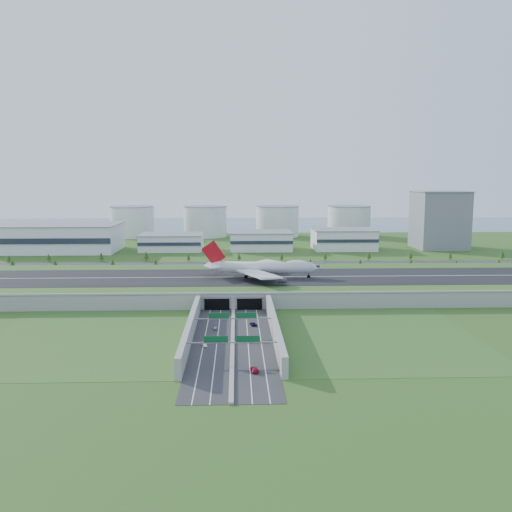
{
  "coord_description": "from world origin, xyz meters",
  "views": [
    {
      "loc": [
        2.0,
        -326.22,
        68.27
      ],
      "look_at": [
        14.92,
        35.0,
        16.13
      ],
      "focal_mm": 38.0,
      "sensor_mm": 36.0,
      "label": 1
    }
  ],
  "objects_px": {
    "boeing_747": "(263,267)",
    "car_2": "(253,324)",
    "fuel_tank_a": "(132,222)",
    "car_6": "(509,265)",
    "car_3": "(254,369)",
    "office_tower": "(439,220)",
    "car_5": "(280,263)",
    "car_0": "(215,328)",
    "car_7": "(206,263)",
    "car_1": "(204,345)"
  },
  "relations": [
    {
      "from": "car_3",
      "to": "car_6",
      "type": "relative_size",
      "value": 1.22
    },
    {
      "from": "office_tower",
      "to": "car_2",
      "type": "xyz_separation_m",
      "value": [
        -190.59,
        -275.92,
        -26.65
      ]
    },
    {
      "from": "car_1",
      "to": "car_6",
      "type": "relative_size",
      "value": 0.83
    },
    {
      "from": "fuel_tank_a",
      "to": "car_7",
      "type": "height_order",
      "value": "fuel_tank_a"
    },
    {
      "from": "fuel_tank_a",
      "to": "car_3",
      "type": "bearing_deg",
      "value": -74.18
    },
    {
      "from": "car_2",
      "to": "car_3",
      "type": "height_order",
      "value": "car_3"
    },
    {
      "from": "car_7",
      "to": "fuel_tank_a",
      "type": "bearing_deg",
      "value": -155.92
    },
    {
      "from": "office_tower",
      "to": "car_3",
      "type": "height_order",
      "value": "office_tower"
    },
    {
      "from": "office_tower",
      "to": "fuel_tank_a",
      "type": "bearing_deg",
      "value": 160.23
    },
    {
      "from": "office_tower",
      "to": "car_1",
      "type": "relative_size",
      "value": 13.63
    },
    {
      "from": "car_3",
      "to": "car_5",
      "type": "xyz_separation_m",
      "value": [
        28.61,
        242.51,
        -0.16
      ]
    },
    {
      "from": "car_5",
      "to": "car_0",
      "type": "bearing_deg",
      "value": -17.9
    },
    {
      "from": "car_2",
      "to": "car_5",
      "type": "relative_size",
      "value": 1.23
    },
    {
      "from": "car_1",
      "to": "car_5",
      "type": "distance_m",
      "value": 217.95
    },
    {
      "from": "fuel_tank_a",
      "to": "car_0",
      "type": "relative_size",
      "value": 12.67
    },
    {
      "from": "fuel_tank_a",
      "to": "car_2",
      "type": "height_order",
      "value": "fuel_tank_a"
    },
    {
      "from": "car_1",
      "to": "car_3",
      "type": "xyz_separation_m",
      "value": [
        19.47,
        -29.94,
        0.2
      ]
    },
    {
      "from": "car_0",
      "to": "boeing_747",
      "type": "bearing_deg",
      "value": 73.01
    },
    {
      "from": "car_3",
      "to": "car_7",
      "type": "distance_m",
      "value": 247.89
    },
    {
      "from": "car_0",
      "to": "car_7",
      "type": "relative_size",
      "value": 0.85
    },
    {
      "from": "fuel_tank_a",
      "to": "car_6",
      "type": "height_order",
      "value": "fuel_tank_a"
    },
    {
      "from": "fuel_tank_a",
      "to": "car_7",
      "type": "distance_m",
      "value": 228.36
    },
    {
      "from": "car_1",
      "to": "car_5",
      "type": "bearing_deg",
      "value": 63.17
    },
    {
      "from": "car_0",
      "to": "car_1",
      "type": "distance_m",
      "value": 25.18
    },
    {
      "from": "car_3",
      "to": "car_7",
      "type": "height_order",
      "value": "car_3"
    },
    {
      "from": "car_2",
      "to": "car_3",
      "type": "relative_size",
      "value": 0.89
    },
    {
      "from": "boeing_747",
      "to": "car_3",
      "type": "bearing_deg",
      "value": -88.64
    },
    {
      "from": "office_tower",
      "to": "car_3",
      "type": "relative_size",
      "value": 9.27
    },
    {
      "from": "car_5",
      "to": "boeing_747",
      "type": "bearing_deg",
      "value": -15.02
    },
    {
      "from": "boeing_747",
      "to": "car_0",
      "type": "bearing_deg",
      "value": -101.4
    },
    {
      "from": "fuel_tank_a",
      "to": "car_0",
      "type": "xyz_separation_m",
      "value": [
        112.01,
        -396.95,
        -16.71
      ]
    },
    {
      "from": "car_1",
      "to": "car_2",
      "type": "distance_m",
      "value": 37.34
    },
    {
      "from": "fuel_tank_a",
      "to": "car_3",
      "type": "distance_m",
      "value": 469.91
    },
    {
      "from": "boeing_747",
      "to": "car_5",
      "type": "xyz_separation_m",
      "value": [
        18.89,
        101.91,
        -13.66
      ]
    },
    {
      "from": "office_tower",
      "to": "boeing_747",
      "type": "distance_m",
      "value": 268.12
    },
    {
      "from": "car_3",
      "to": "office_tower",
      "type": "bearing_deg",
      "value": -128.68
    },
    {
      "from": "car_0",
      "to": "car_2",
      "type": "xyz_separation_m",
      "value": [
        17.4,
        6.03,
        0.06
      ]
    },
    {
      "from": "boeing_747",
      "to": "car_5",
      "type": "bearing_deg",
      "value": 84.82
    },
    {
      "from": "office_tower",
      "to": "car_5",
      "type": "relative_size",
      "value": 12.87
    },
    {
      "from": "car_3",
      "to": "car_7",
      "type": "xyz_separation_m",
      "value": [
        -30.53,
        246.01,
        -0.19
      ]
    },
    {
      "from": "office_tower",
      "to": "car_7",
      "type": "bearing_deg",
      "value": -157.79
    },
    {
      "from": "fuel_tank_a",
      "to": "boeing_747",
      "type": "distance_m",
      "value": 340.37
    },
    {
      "from": "fuel_tank_a",
      "to": "car_2",
      "type": "relative_size",
      "value": 9.52
    },
    {
      "from": "boeing_747",
      "to": "car_7",
      "type": "distance_m",
      "value": 113.66
    },
    {
      "from": "car_2",
      "to": "boeing_747",
      "type": "bearing_deg",
      "value": -110.24
    },
    {
      "from": "car_1",
      "to": "car_0",
      "type": "bearing_deg",
      "value": 68.04
    },
    {
      "from": "boeing_747",
      "to": "car_5",
      "type": "distance_m",
      "value": 104.55
    },
    {
      "from": "car_2",
      "to": "car_5",
      "type": "height_order",
      "value": "car_2"
    },
    {
      "from": "boeing_747",
      "to": "car_6",
      "type": "relative_size",
      "value": 15.22
    },
    {
      "from": "boeing_747",
      "to": "car_2",
      "type": "xyz_separation_m",
      "value": [
        -8.34,
        -79.68,
        -13.64
      ]
    }
  ]
}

